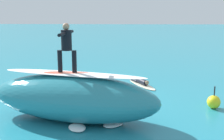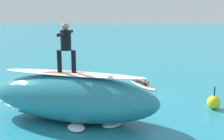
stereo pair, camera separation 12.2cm
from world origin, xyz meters
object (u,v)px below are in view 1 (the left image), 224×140
Objects in this scene: surfer_paddling at (141,81)px; buoy_marker at (214,102)px; surfboard_paddling at (142,85)px; surfer_riding at (67,44)px; surfboard_riding at (68,73)px.

buoy_marker is at bearing 9.79° from surfer_paddling.
surfer_riding is at bearing -58.80° from surfboard_paddling.
surfboard_riding is 5.88m from surfer_paddling.
surfboard_riding reaches higher than surfer_paddling.
surfboard_paddling is at bearing -116.34° from surfer_riding.
surfboard_paddling is 4.32m from buoy_marker.
surfer_riding reaches higher than surfboard_paddling.
surfboard_riding is at bearing -84.78° from surfer_riding.
surfer_paddling is at bearing -115.27° from surfer_riding.
buoy_marker is at bearing 10.07° from surfboard_paddling.
surfboard_paddling is at bearing 0.00° from surfer_paddling.
surfboard_riding is at bearing -58.80° from surfboard_paddling.
surfer_riding is 6.23m from surfboard_paddling.
buoy_marker reaches higher than surfer_paddling.
surfer_paddling is (0.06, -0.11, 0.16)m from surfboard_paddling.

